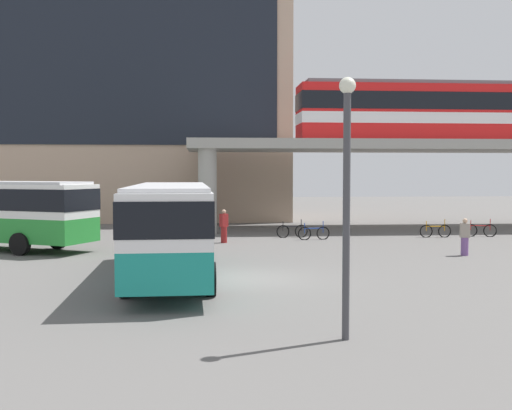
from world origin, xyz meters
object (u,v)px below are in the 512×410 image
Objects in this scene: station_building at (137,89)px; bicycle_red at (480,230)px; bicycle_blue at (314,233)px; bicycle_orange at (435,231)px; bus_main at (171,221)px; bicycle_black at (292,231)px; train at (450,112)px; pedestrian_by_bike_rack at (224,227)px; pedestrian_walking_across at (465,238)px.

bicycle_red is (20.99, -17.16, -9.98)m from station_building.
bicycle_red is at bearing 4.94° from bicycle_blue.
bus_main is at bearing -138.53° from bicycle_orange.
bus_main is (4.23, -29.78, -8.35)m from station_building.
bicycle_black is at bearing 65.11° from bus_main.
bus_main is (-17.22, -18.35, -5.62)m from train.
pedestrian_by_bike_rack is (-4.90, -1.06, 0.45)m from bicycle_blue.
bus_main is 6.23× the size of bicycle_blue.
bus_main is at bearing -81.91° from station_building.
bicycle_black is 1.00× the size of bicycle_orange.
bicycle_red is 1.01× the size of pedestrian_by_bike_rack.
bicycle_blue is 1.03× the size of pedestrian_by_bike_rack.
bicycle_orange is 1.03× the size of bicycle_red.
bicycle_red is at bearing 7.41° from pedestrian_by_bike_rack.
train reaches higher than bicycle_orange.
train is 14.11m from bicycle_blue.
train is at bearing 61.94° from bicycle_orange.
bicycle_orange and bicycle_red have the same top height.
pedestrian_by_bike_rack is at bearing -172.59° from bicycle_red.
bus_main is at bearing -101.33° from pedestrian_by_bike_rack.
train is 15.79m from pedestrian_walking_across.
bicycle_black and bicycle_blue have the same top height.
bicycle_orange is at bearing 5.29° from bicycle_blue.
bicycle_blue is at bearing 59.12° from bus_main.
pedestrian_walking_across is at bearing 21.50° from bus_main.
bicycle_orange is (8.03, -0.58, 0.00)m from bicycle_black.
station_building is at bearing 121.47° from bicycle_black.
train is 12.30× the size of pedestrian_walking_across.
station_building is at bearing 108.51° from pedestrian_by_bike_rack.
bicycle_black is 1.02× the size of bicycle_red.
bicycle_black is (-11.18, -5.35, -7.25)m from train.
pedestrian_walking_across is at bearing -109.35° from train.
bicycle_orange is at bearing 78.26° from pedestrian_walking_across.
station_building is at bearing 122.07° from bicycle_blue.
pedestrian_by_bike_rack is at bearing -149.52° from bicycle_black.
bus_main is 10.99m from pedestrian_by_bike_rack.
bicycle_orange is at bearing 41.47° from bus_main.
pedestrian_walking_across is at bearing -51.47° from bicycle_blue.
bicycle_black is at bearing 129.52° from bicycle_blue.
train is at bearing 46.82° from bus_main.
pedestrian_by_bike_rack is (-3.89, -2.29, 0.45)m from bicycle_black.
pedestrian_by_bike_rack reaches higher than bicycle_black.
station_building is 14.42× the size of pedestrian_walking_across.
pedestrian_walking_across reaches higher than bicycle_orange.
train is 25.78m from bus_main.
bicycle_blue is 1.02× the size of bicycle_red.
pedestrian_walking_across is at bearing -118.95° from bicycle_red.
station_building reaches higher than bus_main.
station_building reaches higher than bicycle_black.
train is 11.20× the size of bicycle_orange.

